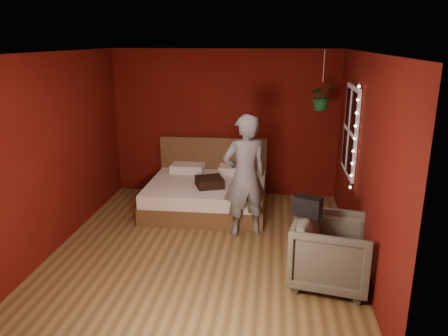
{
  "coord_description": "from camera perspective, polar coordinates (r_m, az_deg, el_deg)",
  "views": [
    {
      "loc": [
        0.91,
        -5.38,
        2.76
      ],
      "look_at": [
        0.21,
        0.4,
        1.03
      ],
      "focal_mm": 35.0,
      "sensor_mm": 36.0,
      "label": 1
    }
  ],
  "objects": [
    {
      "name": "room_walls",
      "position": [
        5.56,
        -2.69,
        5.35
      ],
      "size": [
        4.04,
        4.54,
        2.62
      ],
      "color": "#5A1209",
      "rests_on": "ground"
    },
    {
      "name": "hanging_plant",
      "position": [
        7.02,
        12.67,
        9.14
      ],
      "size": [
        0.49,
        0.46,
        0.92
      ],
      "color": "silver",
      "rests_on": "room_walls"
    },
    {
      "name": "fairy_lights",
      "position": [
        5.98,
        16.67,
        3.7
      ],
      "size": [
        0.04,
        0.04,
        1.45
      ],
      "color": "silver",
      "rests_on": "room_walls"
    },
    {
      "name": "window",
      "position": [
        6.49,
        16.16,
        4.72
      ],
      "size": [
        0.05,
        0.97,
        1.27
      ],
      "color": "white",
      "rests_on": "room_walls"
    },
    {
      "name": "armchair",
      "position": [
        5.25,
        13.9,
        -10.6
      ],
      "size": [
        1.04,
        1.02,
        0.81
      ],
      "primitive_type": "imported",
      "rotation": [
        0.0,
        0.0,
        1.38
      ],
      "color": "#605E4B",
      "rests_on": "ground"
    },
    {
      "name": "throw_pillow",
      "position": [
        6.98,
        -1.91,
        -1.84
      ],
      "size": [
        0.53,
        0.53,
        0.15
      ],
      "primitive_type": "cube",
      "rotation": [
        0.0,
        0.0,
        0.36
      ],
      "color": "black",
      "rests_on": "bed"
    },
    {
      "name": "floor",
      "position": [
        6.11,
        -2.48,
        -10.29
      ],
      "size": [
        4.5,
        4.5,
        0.0
      ],
      "primitive_type": "plane",
      "color": "olive",
      "rests_on": "ground"
    },
    {
      "name": "bed",
      "position": [
        7.37,
        -2.16,
        -3.15
      ],
      "size": [
        1.93,
        1.64,
        1.06
      ],
      "color": "brown",
      "rests_on": "ground"
    },
    {
      "name": "handbag",
      "position": [
        5.08,
        10.87,
        -4.95
      ],
      "size": [
        0.35,
        0.27,
        0.23
      ],
      "primitive_type": "cube",
      "rotation": [
        0.0,
        0.0,
        -0.42
      ],
      "color": "black",
      "rests_on": "armchair"
    },
    {
      "name": "person",
      "position": [
        6.18,
        2.75,
        -1.08
      ],
      "size": [
        0.76,
        0.65,
        1.77
      ],
      "primitive_type": "imported",
      "rotation": [
        0.0,
        0.0,
        3.55
      ],
      "color": "gray",
      "rests_on": "ground"
    }
  ]
}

